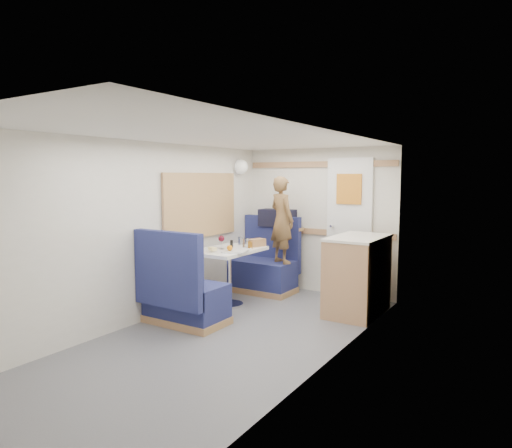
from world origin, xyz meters
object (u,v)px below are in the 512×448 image
Objects in this scene: bench_near at (182,298)px; orange_fruit at (230,248)px; galley_counter at (357,275)px; beer_glass at (250,245)px; duffel_bag at (277,218)px; pepper_grinder at (232,244)px; tumbler_mid at (240,241)px; bread_loaf at (256,243)px; tumbler_left at (200,245)px; tumbler_right at (246,243)px; bench_far at (265,270)px; cheese_block at (212,249)px; wine_glass at (221,239)px; dinette_table at (229,261)px; tray at (237,251)px; person at (282,220)px; dome_light at (241,167)px.

orange_fruit is (0.16, 0.66, 0.47)m from bench_near.
beer_glass is at bearing -161.96° from galley_counter.
duffel_bag is 5.17× the size of pepper_grinder.
tumbler_mid reaches higher than bread_loaf.
duffel_bag reaches higher than tumbler_left.
beer_glass is 0.22m from bread_loaf.
bench_near reaches higher than bread_loaf.
tumbler_right is at bearing 93.91° from orange_fruit.
bench_far reaches higher than cheese_block.
tumbler_mid is at bearing 91.10° from wine_glass.
dinette_table is 7.54× the size of tumbler_left.
duffel_bag reaches higher than tray.
cheese_block is at bearing -94.03° from duffel_bag.
tumbler_right is (-1.33, -0.37, 0.32)m from galley_counter.
galley_counter reaches higher than pepper_grinder.
cheese_block is at bearing -108.38° from bread_loaf.
bread_loaf is at bearing -3.69° from tumbler_mid.
beer_glass is 0.25m from pepper_grinder.
dinette_table is 0.41m from tumbler_left.
tumbler_left is at bearing -154.06° from galley_counter.
galley_counter is 0.79× the size of person.
orange_fruit is (0.55, -1.05, -0.98)m from dome_light.
bench_far is at bearing 88.54° from pepper_grinder.
dome_light is 1.51m from tray.
duffel_bag reaches higher than bread_loaf.
bench_far is 1.73m from bench_near.
beer_glass is (0.17, -0.97, -0.26)m from duffel_bag.
galley_counter reaches higher than tumbler_left.
beer_glass is at bearing -80.61° from duffel_bag.
tumbler_right reaches higher than orange_fruit.
dinette_table is at bearing 152.01° from tray.
person is 0.53m from bread_loaf.
duffel_bag is 0.80m from tumbler_mid.
tumbler_left is 1.19× the size of tumbler_mid.
tumbler_left is at bearing -157.59° from tray.
person reaches higher than dinette_table.
tray is (-0.12, -0.89, -0.30)m from person.
bench_near reaches higher than tumbler_mid.
dinette_table is at bearing -78.14° from pepper_grinder.
duffel_bag is at bearing 31.08° from dome_light.
dinette_table is at bearing 93.25° from person.
galley_counter is 9.33× the size of pepper_grinder.
beer_glass is at bearing 79.48° from orange_fruit.
beer_glass is (0.06, 0.35, -0.01)m from orange_fruit.
wine_glass is (0.32, -0.90, -0.91)m from dome_light.
pepper_grinder reaches higher than cheese_block.
bench_far is 0.71m from bread_loaf.
cheese_block is 1.16× the size of beer_glass.
galley_counter is 1.91m from tumbler_left.
tumbler_right is at bearing 29.22° from pepper_grinder.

